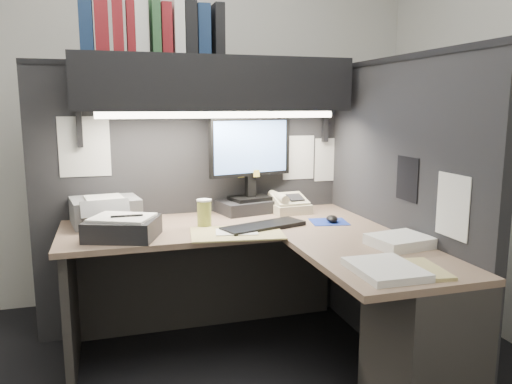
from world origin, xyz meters
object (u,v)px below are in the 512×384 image
keyboard (264,226)px  telephone (289,205)px  monitor (250,175)px  overhead_shelf (214,84)px  printer (105,211)px  notebook_stack (123,228)px  desk (312,304)px  coffee_cup (204,214)px

keyboard → telephone: 0.45m
monitor → telephone: bearing=-29.6°
overhead_shelf → telephone: (0.46, -0.00, -0.72)m
printer → notebook_stack: size_ratio=1.08×
desk → telephone: (0.16, 0.75, 0.33)m
overhead_shelf → coffee_cup: size_ratio=10.87×
overhead_shelf → notebook_stack: (-0.55, -0.35, -0.72)m
keyboard → telephone: size_ratio=2.01×
overhead_shelf → telephone: bearing=-0.2°
overhead_shelf → keyboard: (0.18, -0.36, -0.76)m
monitor → printer: (-0.86, -0.05, -0.16)m
monitor → overhead_shelf: bearing=-177.7°
desk → coffee_cup: 0.75m
notebook_stack → printer: bearing=102.6°
desk → coffee_cup: (-0.42, 0.52, 0.36)m
telephone → coffee_cup: (-0.57, -0.23, 0.03)m
keyboard → coffee_cup: size_ratio=3.27×
monitor → printer: 0.87m
coffee_cup → printer: 0.57m
coffee_cup → overhead_shelf: bearing=63.8°
printer → desk: bearing=-48.5°
desk → keyboard: (-0.12, 0.40, 0.30)m
keyboard → telephone: telephone is taller
notebook_stack → coffee_cup: bearing=14.6°
telephone → coffee_cup: coffee_cup is taller
notebook_stack → monitor: bearing=28.0°
telephone → coffee_cup: 0.62m
overhead_shelf → notebook_stack: size_ratio=4.70×
desk → monitor: bearing=95.0°
telephone → keyboard: bearing=-131.6°
telephone → overhead_shelf: bearing=176.0°
overhead_shelf → notebook_stack: overhead_shelf is taller
overhead_shelf → coffee_cup: 0.75m
monitor → telephone: monitor is taller
printer → monitor: bearing=-5.6°
coffee_cup → printer: (-0.51, 0.25, -0.00)m
overhead_shelf → monitor: bearing=15.7°
printer → notebook_stack: printer is taller
monitor → telephone: (0.23, -0.07, -0.19)m
coffee_cup → notebook_stack: coffee_cup is taller
keyboard → coffee_cup: 0.33m
overhead_shelf → monitor: size_ratio=2.66×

